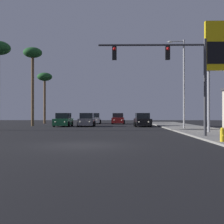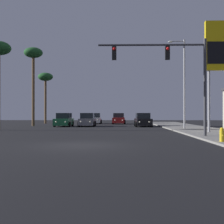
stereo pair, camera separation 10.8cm
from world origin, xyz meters
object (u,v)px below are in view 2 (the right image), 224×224
(car_black, at_px, (143,120))
(street_lamp, at_px, (183,79))
(car_green, at_px, (64,120))
(traffic_light_mast, at_px, (174,67))
(palm_tree_mid, at_px, (33,58))
(gas_station_sign, at_px, (218,52))
(car_white, at_px, (95,119))
(car_red, at_px, (119,119))
(fire_hydrant, at_px, (222,135))
(palm_tree_far, at_px, (45,79))
(car_grey, at_px, (87,120))

(car_black, height_order, street_lamp, street_lamp)
(car_green, bearing_deg, traffic_light_mast, 122.68)
(traffic_light_mast, distance_m, palm_tree_mid, 24.31)
(gas_station_sign, bearing_deg, car_white, 116.39)
(car_red, distance_m, traffic_light_mast, 27.71)
(car_white, height_order, car_black, same)
(fire_hydrant, relative_size, palm_tree_mid, 0.08)
(traffic_light_mast, distance_m, fire_hydrant, 6.29)
(gas_station_sign, relative_size, palm_tree_mid, 0.89)
(palm_tree_far, bearing_deg, car_green, -66.06)
(car_black, xyz_separation_m, palm_tree_mid, (-14.00, 1.31, 8.04))
(car_grey, bearing_deg, car_green, 8.01)
(traffic_light_mast, distance_m, palm_tree_far, 32.89)
(street_lamp, bearing_deg, car_white, 120.60)
(car_green, relative_size, palm_tree_mid, 0.43)
(traffic_light_mast, relative_size, fire_hydrant, 9.53)
(car_white, bearing_deg, car_green, 71.71)
(fire_hydrant, xyz_separation_m, palm_tree_mid, (-16.46, 23.23, 8.31))
(traffic_light_mast, bearing_deg, car_white, 104.79)
(car_white, height_order, traffic_light_mast, traffic_light_mast)
(street_lamp, distance_m, fire_hydrant, 15.88)
(car_red, relative_size, palm_tree_mid, 0.43)
(car_red, xyz_separation_m, palm_tree_far, (-11.80, 1.75, 6.33))
(car_green, distance_m, palm_tree_far, 13.75)
(car_grey, height_order, gas_station_sign, gas_station_sign)
(car_white, height_order, gas_station_sign, gas_station_sign)
(car_grey, height_order, car_red, same)
(car_green, bearing_deg, car_red, -124.04)
(car_black, bearing_deg, fire_hydrant, 94.21)
(gas_station_sign, distance_m, palm_tree_far, 31.43)
(street_lamp, bearing_deg, car_black, 117.61)
(gas_station_sign, height_order, palm_tree_far, gas_station_sign)
(palm_tree_mid, bearing_deg, fire_hydrant, -54.68)
(car_red, relative_size, gas_station_sign, 0.48)
(car_grey, bearing_deg, car_black, 175.22)
(car_white, relative_size, street_lamp, 0.48)
(car_green, bearing_deg, palm_tree_mid, -13.53)
(car_grey, height_order, street_lamp, street_lamp)
(car_black, bearing_deg, palm_tree_mid, -7.53)
(gas_station_sign, bearing_deg, car_grey, 131.25)
(car_red, height_order, palm_tree_mid, palm_tree_mid)
(fire_hydrant, relative_size, palm_tree_far, 0.09)
(car_red, relative_size, traffic_light_mast, 0.60)
(traffic_light_mast, bearing_deg, car_black, 92.29)
(car_white, relative_size, car_red, 1.00)
(car_white, xyz_separation_m, car_red, (3.77, -1.08, 0.00))
(fire_hydrant, bearing_deg, car_black, 96.40)
(traffic_light_mast, distance_m, street_lamp, 11.22)
(traffic_light_mast, height_order, palm_tree_far, palm_tree_far)
(palm_tree_far, bearing_deg, car_red, -8.42)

